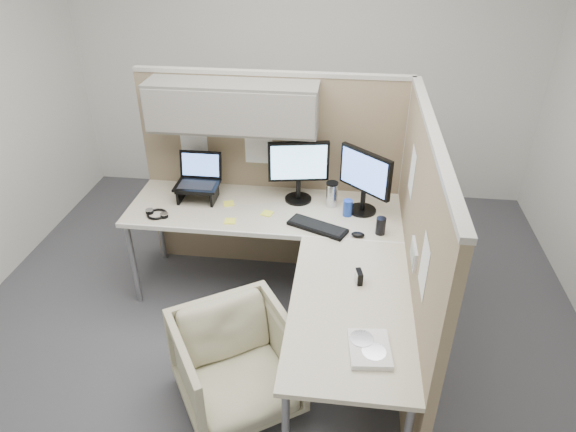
# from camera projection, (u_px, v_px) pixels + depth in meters

# --- Properties ---
(ground) EXTENTS (4.50, 4.50, 0.00)m
(ground) POSITION_uv_depth(u_px,v_px,m) (270.00, 335.00, 3.65)
(ground) COLOR #414146
(ground) RESTS_ON ground
(partition_back) EXTENTS (2.00, 0.36, 1.63)m
(partition_back) POSITION_uv_depth(u_px,v_px,m) (255.00, 145.00, 3.81)
(partition_back) COLOR #8E7A5D
(partition_back) RESTS_ON ground
(partition_right) EXTENTS (0.07, 2.03, 1.63)m
(partition_right) POSITION_uv_depth(u_px,v_px,m) (414.00, 256.00, 3.07)
(partition_right) COLOR #8E7A5D
(partition_right) RESTS_ON ground
(desk) EXTENTS (2.00, 1.98, 0.73)m
(desk) POSITION_uv_depth(u_px,v_px,m) (289.00, 247.00, 3.39)
(desk) COLOR beige
(desk) RESTS_ON ground
(office_chair) EXTENTS (0.88, 0.87, 0.67)m
(office_chair) POSITION_uv_depth(u_px,v_px,m) (236.00, 361.00, 3.00)
(office_chair) COLOR #C1B999
(office_chair) RESTS_ON ground
(monitor_left) EXTENTS (0.44, 0.20, 0.47)m
(monitor_left) POSITION_uv_depth(u_px,v_px,m) (299.00, 167.00, 3.70)
(monitor_left) COLOR black
(monitor_left) RESTS_ON desk
(monitor_right) EXTENTS (0.35, 0.32, 0.47)m
(monitor_right) POSITION_uv_depth(u_px,v_px,m) (365.00, 177.00, 3.56)
(monitor_right) COLOR black
(monitor_right) RESTS_ON desk
(laptop_station) EXTENTS (0.32, 0.27, 0.33)m
(laptop_station) POSITION_uv_depth(u_px,v_px,m) (198.00, 183.00, 3.80)
(laptop_station) COLOR black
(laptop_station) RESTS_ON desk
(keyboard) EXTENTS (0.43, 0.29, 0.02)m
(keyboard) POSITION_uv_depth(u_px,v_px,m) (317.00, 227.00, 3.49)
(keyboard) COLOR black
(keyboard) RESTS_ON desk
(mouse) EXTENTS (0.10, 0.07, 0.03)m
(mouse) POSITION_uv_depth(u_px,v_px,m) (358.00, 235.00, 3.41)
(mouse) COLOR black
(mouse) RESTS_ON desk
(travel_mug) EXTENTS (0.09, 0.09, 0.19)m
(travel_mug) POSITION_uv_depth(u_px,v_px,m) (332.00, 194.00, 3.72)
(travel_mug) COLOR silver
(travel_mug) RESTS_ON desk
(soda_can_green) EXTENTS (0.07, 0.07, 0.12)m
(soda_can_green) POSITION_uv_depth(u_px,v_px,m) (381.00, 226.00, 3.42)
(soda_can_green) COLOR black
(soda_can_green) RESTS_ON desk
(soda_can_silver) EXTENTS (0.07, 0.07, 0.12)m
(soda_can_silver) POSITION_uv_depth(u_px,v_px,m) (348.00, 208.00, 3.62)
(soda_can_silver) COLOR #1E3FA5
(soda_can_silver) RESTS_ON desk
(sticky_note_a) EXTENTS (0.08, 0.08, 0.01)m
(sticky_note_a) POSITION_uv_depth(u_px,v_px,m) (230.00, 221.00, 3.58)
(sticky_note_a) COLOR #FEFF43
(sticky_note_a) RESTS_ON desk
(sticky_note_c) EXTENTS (0.10, 0.10, 0.01)m
(sticky_note_c) POSITION_uv_depth(u_px,v_px,m) (229.00, 203.00, 3.79)
(sticky_note_c) COLOR #FEFF43
(sticky_note_c) RESTS_ON desk
(sticky_note_d) EXTENTS (0.09, 0.09, 0.01)m
(sticky_note_d) POSITION_uv_depth(u_px,v_px,m) (267.00, 213.00, 3.66)
(sticky_note_d) COLOR #FEFF43
(sticky_note_d) RESTS_ON desk
(headphones) EXTENTS (0.18, 0.18, 0.03)m
(headphones) POSITION_uv_depth(u_px,v_px,m) (157.00, 214.00, 3.64)
(headphones) COLOR black
(headphones) RESTS_ON desk
(paper_stack) EXTENTS (0.22, 0.27, 0.03)m
(paper_stack) POSITION_uv_depth(u_px,v_px,m) (369.00, 349.00, 2.53)
(paper_stack) COLOR white
(paper_stack) RESTS_ON desk
(desk_clock) EXTENTS (0.05, 0.08, 0.08)m
(desk_clock) POSITION_uv_depth(u_px,v_px,m) (359.00, 277.00, 2.98)
(desk_clock) COLOR black
(desk_clock) RESTS_ON desk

